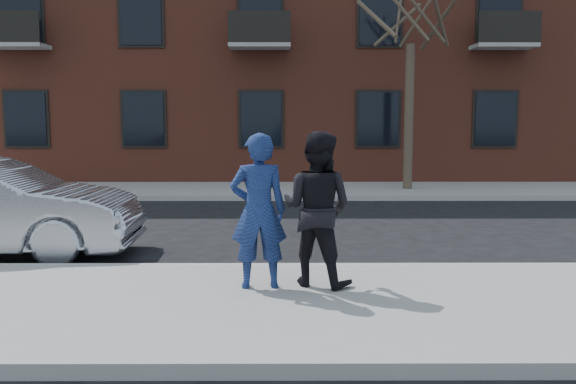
{
  "coord_description": "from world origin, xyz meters",
  "views": [
    {
      "loc": [
        0.89,
        -6.89,
        2.18
      ],
      "look_at": [
        0.92,
        0.4,
        1.31
      ],
      "focal_mm": 38.0,
      "sensor_mm": 36.0,
      "label": 1
    }
  ],
  "objects": [
    {
      "name": "man_peacoat",
      "position": [
        1.28,
        0.49,
        1.1
      ],
      "size": [
        1.14,
        1.05,
        1.89
      ],
      "rotation": [
        0.0,
        0.0,
        2.69
      ],
      "color": "black",
      "rests_on": "near_sidewalk"
    },
    {
      "name": "near_curb",
      "position": [
        0.0,
        1.55,
        0.07
      ],
      "size": [
        50.0,
        0.1,
        0.15
      ],
      "primitive_type": "cube",
      "color": "#999691",
      "rests_on": "ground"
    },
    {
      "name": "apartment_building",
      "position": [
        2.0,
        18.0,
        6.16
      ],
      "size": [
        24.3,
        10.3,
        12.3
      ],
      "color": "brown",
      "rests_on": "ground"
    },
    {
      "name": "street_tree",
      "position": [
        4.5,
        11.0,
        5.52
      ],
      "size": [
        3.6,
        3.6,
        6.8
      ],
      "color": "#3B3022",
      "rests_on": "far_sidewalk"
    },
    {
      "name": "near_sidewalk",
      "position": [
        0.0,
        -0.25,
        0.07
      ],
      "size": [
        50.0,
        3.5,
        0.15
      ],
      "primitive_type": "cube",
      "color": "gray",
      "rests_on": "ground"
    },
    {
      "name": "far_sidewalk",
      "position": [
        0.0,
        11.25,
        0.07
      ],
      "size": [
        50.0,
        3.5,
        0.15
      ],
      "primitive_type": "cube",
      "color": "gray",
      "rests_on": "ground"
    },
    {
      "name": "far_curb",
      "position": [
        0.0,
        9.45,
        0.07
      ],
      "size": [
        50.0,
        0.1,
        0.15
      ],
      "primitive_type": "cube",
      "color": "#999691",
      "rests_on": "ground"
    },
    {
      "name": "ground",
      "position": [
        0.0,
        0.0,
        0.0
      ],
      "size": [
        100.0,
        100.0,
        0.0
      ],
      "primitive_type": "plane",
      "color": "black",
      "rests_on": "ground"
    },
    {
      "name": "man_hoodie",
      "position": [
        0.57,
        0.35,
        1.09
      ],
      "size": [
        0.73,
        0.54,
        1.88
      ],
      "rotation": [
        0.0,
        0.0,
        3.25
      ],
      "color": "navy",
      "rests_on": "near_sidewalk"
    }
  ]
}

